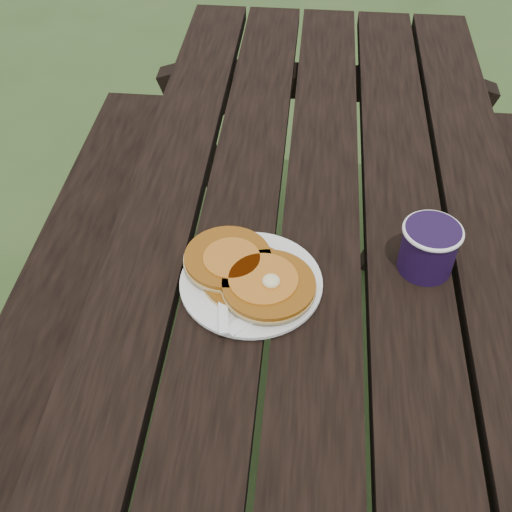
# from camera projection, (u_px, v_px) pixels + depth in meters

# --- Properties ---
(ground) EXTENTS (60.00, 60.00, 0.00)m
(ground) POSITION_uv_depth(u_px,v_px,m) (301.00, 435.00, 1.69)
(ground) COLOR #2E451D
(ground) RESTS_ON ground
(picnic_table) EXTENTS (1.36, 1.80, 0.75)m
(picnic_table) POSITION_uv_depth(u_px,v_px,m) (309.00, 352.00, 1.43)
(picnic_table) COLOR black
(picnic_table) RESTS_ON ground
(plate) EXTENTS (0.26, 0.26, 0.01)m
(plate) POSITION_uv_depth(u_px,v_px,m) (251.00, 283.00, 1.06)
(plate) COLOR white
(plate) RESTS_ON picnic_table
(pancake_stack) EXTENTS (0.22, 0.20, 0.04)m
(pancake_stack) POSITION_uv_depth(u_px,v_px,m) (249.00, 273.00, 1.04)
(pancake_stack) COLOR #945210
(pancake_stack) RESTS_ON plate
(knife) EXTENTS (0.13, 0.15, 0.00)m
(knife) POSITION_uv_depth(u_px,v_px,m) (271.00, 303.00, 1.02)
(knife) COLOR white
(knife) RESTS_ON plate
(fork) EXTENTS (0.06, 0.16, 0.01)m
(fork) POSITION_uv_depth(u_px,v_px,m) (223.00, 306.00, 1.00)
(fork) COLOR white
(fork) RESTS_ON plate
(coffee_cup) EXTENTS (0.10, 0.10, 0.09)m
(coffee_cup) POSITION_uv_depth(u_px,v_px,m) (429.00, 246.00, 1.05)
(coffee_cup) COLOR black
(coffee_cup) RESTS_ON picnic_table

